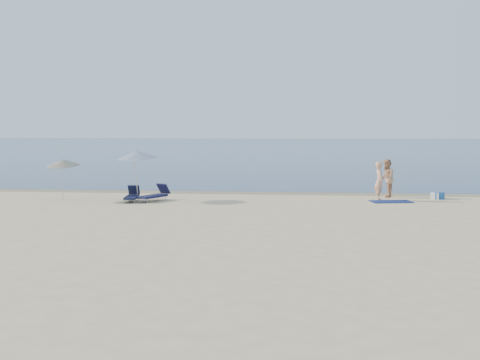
% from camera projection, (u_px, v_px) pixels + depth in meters
% --- Properties ---
extents(ground, '(160.00, 160.00, 0.00)m').
position_uv_depth(ground, '(329.00, 290.00, 13.25)').
color(ground, beige).
rests_on(ground, ground).
extents(sea, '(240.00, 160.00, 0.01)m').
position_uv_depth(sea, '(306.00, 147.00, 112.33)').
color(sea, '#0B1D46').
rests_on(sea, ground).
extents(wet_sand_strip, '(240.00, 1.60, 0.00)m').
position_uv_depth(wet_sand_strip, '(313.00, 194.00, 32.47)').
color(wet_sand_strip, '#847254').
rests_on(wet_sand_strip, ground).
extents(person_left, '(0.51, 0.73, 1.90)m').
position_uv_depth(person_left, '(379.00, 181.00, 29.48)').
color(person_left, tan).
rests_on(person_left, ground).
extents(person_right, '(0.89, 1.06, 1.95)m').
position_uv_depth(person_right, '(386.00, 178.00, 30.70)').
color(person_right, tan).
rests_on(person_right, ground).
extents(beach_towel, '(2.10, 1.42, 0.03)m').
position_uv_depth(beach_towel, '(391.00, 202.00, 28.82)').
color(beach_towel, '#0F1C4D').
rests_on(beach_towel, ground).
extents(white_bag, '(0.48, 0.45, 0.33)m').
position_uv_depth(white_bag, '(435.00, 196.00, 29.90)').
color(white_bag, white).
rests_on(white_bag, ground).
extents(blue_cooler, '(0.56, 0.46, 0.35)m').
position_uv_depth(blue_cooler, '(438.00, 196.00, 29.91)').
color(blue_cooler, '#1D549E').
rests_on(blue_cooler, ground).
extents(umbrella_near, '(2.59, 2.61, 2.55)m').
position_uv_depth(umbrella_near, '(137.00, 155.00, 29.45)').
color(umbrella_near, silver).
rests_on(umbrella_near, ground).
extents(umbrella_far, '(1.73, 1.75, 2.15)m').
position_uv_depth(umbrella_far, '(63.00, 163.00, 29.38)').
color(umbrella_far, silver).
rests_on(umbrella_far, ground).
extents(lounger_left, '(0.75, 1.74, 0.74)m').
position_uv_depth(lounger_left, '(132.00, 196.00, 29.02)').
color(lounger_left, '#121734').
rests_on(lounger_left, ground).
extents(lounger_right, '(1.36, 1.90, 0.81)m').
position_uv_depth(lounger_right, '(155.00, 195.00, 29.22)').
color(lounger_right, '#15163A').
rests_on(lounger_right, ground).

